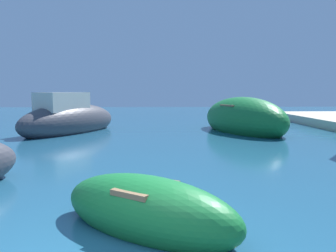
% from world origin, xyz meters
% --- Properties ---
extents(moored_boat_2, '(4.42, 6.70, 2.30)m').
position_xyz_m(moored_boat_2, '(5.31, 13.28, 0.64)').
color(moored_boat_2, '#197233').
rests_on(moored_boat_2, ground).
extents(moored_boat_3, '(3.19, 2.73, 1.05)m').
position_xyz_m(moored_boat_3, '(0.64, 1.34, 0.29)').
color(moored_boat_3, '#197233').
rests_on(moored_boat_3, ground).
extents(moored_boat_4, '(4.88, 6.66, 2.44)m').
position_xyz_m(moored_boat_4, '(-3.52, 13.45, 0.63)').
color(moored_boat_4, '#3F3F47').
rests_on(moored_boat_4, ground).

